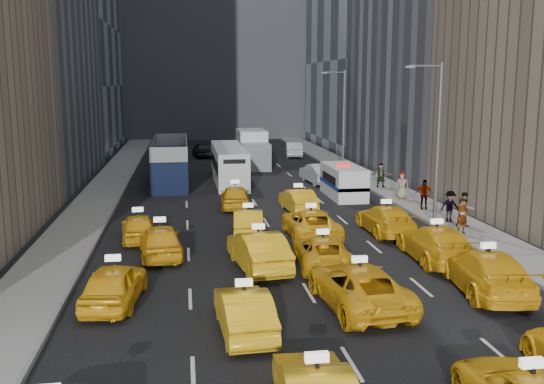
{
  "coord_description": "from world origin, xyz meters",
  "views": [
    {
      "loc": [
        -4.59,
        -19.64,
        7.91
      ],
      "look_at": [
        0.15,
        12.71,
        2.0
      ],
      "focal_mm": 40.0,
      "sensor_mm": 36.0,
      "label": 1
    }
  ],
  "objects_px": {
    "city_bus": "(229,164)",
    "pedestrian_0": "(462,216)",
    "nypd_van": "(343,182)",
    "double_decker": "(171,162)",
    "box_truck": "(253,149)"
  },
  "relations": [
    {
      "from": "nypd_van",
      "to": "box_truck",
      "type": "relative_size",
      "value": 0.73
    },
    {
      "from": "box_truck",
      "to": "pedestrian_0",
      "type": "height_order",
      "value": "box_truck"
    },
    {
      "from": "city_bus",
      "to": "box_truck",
      "type": "xyz_separation_m",
      "value": [
        2.93,
        8.69,
        0.28
      ]
    },
    {
      "from": "nypd_van",
      "to": "box_truck",
      "type": "distance_m",
      "value": 17.09
    },
    {
      "from": "double_decker",
      "to": "city_bus",
      "type": "xyz_separation_m",
      "value": [
        4.64,
        -0.15,
        -0.29
      ]
    },
    {
      "from": "nypd_van",
      "to": "double_decker",
      "type": "bearing_deg",
      "value": 144.07
    },
    {
      "from": "double_decker",
      "to": "pedestrian_0",
      "type": "height_order",
      "value": "double_decker"
    },
    {
      "from": "city_bus",
      "to": "pedestrian_0",
      "type": "xyz_separation_m",
      "value": [
        10.65,
        -19.55,
        -0.32
      ]
    },
    {
      "from": "box_truck",
      "to": "pedestrian_0",
      "type": "relative_size",
      "value": 4.08
    },
    {
      "from": "box_truck",
      "to": "nypd_van",
      "type": "bearing_deg",
      "value": -78.82
    },
    {
      "from": "box_truck",
      "to": "city_bus",
      "type": "bearing_deg",
      "value": -112.81
    },
    {
      "from": "box_truck",
      "to": "pedestrian_0",
      "type": "xyz_separation_m",
      "value": [
        7.72,
        -28.25,
        -0.6
      ]
    },
    {
      "from": "nypd_van",
      "to": "double_decker",
      "type": "xyz_separation_m",
      "value": [
        -12.1,
        7.92,
        0.63
      ]
    },
    {
      "from": "nypd_van",
      "to": "city_bus",
      "type": "relative_size",
      "value": 0.5
    },
    {
      "from": "double_decker",
      "to": "pedestrian_0",
      "type": "relative_size",
      "value": 6.32
    }
  ]
}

